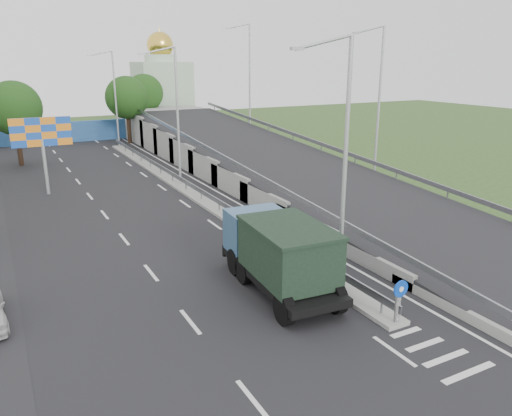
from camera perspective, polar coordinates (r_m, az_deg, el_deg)
ground at (r=18.06m, az=20.61°, el=-15.69°), size 160.00×160.00×0.00m
road_surface at (r=32.40m, az=-10.51°, el=-0.41°), size 26.00×90.00×0.04m
median at (r=36.94m, az=-7.99°, el=1.98°), size 1.00×44.00×0.20m
overpass_ramp at (r=39.67m, az=2.17°, el=5.59°), size 10.00×50.00×3.50m
median_guardrail at (r=36.78m, az=-8.03°, el=2.96°), size 0.09×44.00×0.71m
sign_bollard at (r=18.83m, az=15.98°, el=-10.23°), size 0.64×0.23×1.67m
lamp_post_near at (r=20.15m, az=9.79°, el=6.30°), size 2.74×0.18×10.08m
lamp_post_mid at (r=37.85m, az=-9.25°, el=11.07°), size 2.74×0.18×10.08m
lamp_post_far at (r=57.09m, az=-15.98°, el=12.46°), size 2.74×0.18×10.08m
blue_wall at (r=62.72m, az=-20.55°, el=8.13°), size 30.00×0.50×2.40m
church at (r=73.19m, az=-10.66°, el=13.19°), size 7.00×7.00×13.80m
billboard at (r=38.14m, az=-23.30°, el=7.52°), size 4.00×0.24×5.50m
tree_left_mid at (r=49.89m, az=-25.93°, el=10.21°), size 4.80×4.80×7.60m
tree_median_far at (r=59.50m, az=-14.55°, el=12.10°), size 4.80×4.80×7.60m
tree_ramp_far at (r=67.27m, az=-12.65°, el=12.69°), size 4.80×4.80×7.60m
dump_truck at (r=20.76m, az=2.61°, el=-4.92°), size 3.11×7.20×3.10m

